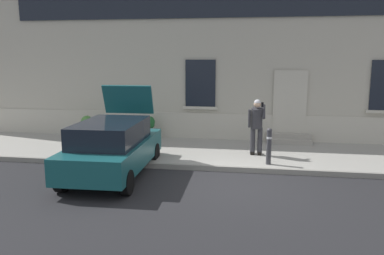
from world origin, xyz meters
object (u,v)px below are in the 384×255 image
at_px(planter_cream, 87,126).
at_px(planter_charcoal, 149,127).
at_px(bollard_near_person, 269,145).
at_px(bollard_far_left, 120,140).
at_px(hatchback_car_teal, 113,147).
at_px(person_on_phone, 257,123).

xyz_separation_m(planter_cream, planter_charcoal, (2.29, 0.28, 0.00)).
height_order(bollard_near_person, bollard_far_left, same).
bearing_deg(bollard_near_person, bollard_far_left, 180.00).
distance_m(hatchback_car_teal, person_on_phone, 4.43).
distance_m(person_on_phone, planter_charcoal, 4.32).
distance_m(hatchback_car_teal, bollard_far_left, 1.32).
distance_m(bollard_near_person, planter_cream, 7.01).
distance_m(bollard_far_left, person_on_phone, 4.17).
xyz_separation_m(person_on_phone, planter_cream, (-6.19, 1.50, -0.54)).
relative_size(hatchback_car_teal, planter_cream, 4.78).
relative_size(bollard_far_left, planter_cream, 1.22).
bearing_deg(planter_charcoal, hatchback_car_teal, -88.21).
xyz_separation_m(bollard_far_left, person_on_phone, (4.02, 1.00, 0.44)).
height_order(person_on_phone, planter_charcoal, person_on_phone).
height_order(hatchback_car_teal, planter_charcoal, hatchback_car_teal).
bearing_deg(person_on_phone, hatchback_car_teal, -150.31).
bearing_deg(planter_charcoal, bollard_far_left, -92.58).
xyz_separation_m(bollard_near_person, planter_cream, (-6.55, 2.50, -0.11)).
relative_size(hatchback_car_teal, bollard_far_left, 3.93).
relative_size(person_on_phone, planter_charcoal, 2.03).
bearing_deg(planter_charcoal, bollard_near_person, -33.22).
xyz_separation_m(bollard_near_person, bollard_far_left, (-4.38, 0.00, 0.00)).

